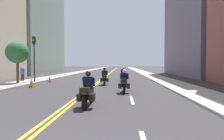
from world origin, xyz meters
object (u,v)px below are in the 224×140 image
Objects in this scene: traffic_light_near at (34,51)px; traffic_cone_2 at (32,83)px; motorcycle_3 at (124,75)px; traffic_cone_1 at (31,83)px; motorcycle_2 at (105,78)px; traffic_cone_0 at (50,79)px; pedestrian_0 at (23,74)px; street_tree_0 at (17,53)px; motorcycle_0 at (88,92)px; motorcycle_1 at (124,83)px.

traffic_cone_2 is at bearing -67.90° from traffic_light_near.
motorcycle_3 is 2.92× the size of traffic_cone_2.
traffic_cone_1 is (-8.04, -6.23, -0.32)m from motorcycle_3.
traffic_light_near is (-7.43, 1.58, 2.66)m from motorcycle_2.
traffic_light_near is at bearing 112.10° from traffic_cone_2.
traffic_cone_0 is 0.43× the size of pedestrian_0.
traffic_cone_0 is 4.21m from street_tree_0.
motorcycle_0 is 13.19m from traffic_cone_0.
traffic_cone_0 is 1.00× the size of traffic_cone_1.
motorcycle_0 is 12.91m from street_tree_0.
motorcycle_0 is 15.36m from pedestrian_0.
traffic_cone_0 is 3.32m from pedestrian_0.
traffic_cone_2 is (0.25, -0.37, 0.03)m from traffic_cone_1.
traffic_cone_2 is 4.89m from traffic_light_near.
traffic_cone_2 is at bearing -164.20° from motorcycle_2.
pedestrian_0 is (-11.26, 7.69, 0.23)m from motorcycle_1.
motorcycle_1 is 13.63m from pedestrian_0.
traffic_cone_2 is 6.24m from pedestrian_0.
street_tree_0 is at bearing 156.59° from motorcycle_1.
traffic_cone_1 is at bearing -168.07° from motorcycle_2.
street_tree_0 is at bearing 138.43° from traffic_cone_1.
motorcycle_1 is 9.17m from motorcycle_3.
traffic_light_near reaches higher than motorcycle_3.
street_tree_0 is at bearing -113.12° from pedestrian_0.
traffic_cone_1 is (0.02, -4.31, 0.00)m from traffic_cone_0.
traffic_cone_2 is 4.44m from street_tree_0.
traffic_cone_0 is (-6.24, 2.63, -0.29)m from motorcycle_2.
motorcycle_0 is at bearing -100.35° from motorcycle_3.
motorcycle_1 is 11.70m from street_tree_0.
motorcycle_2 is at bearing 92.25° from motorcycle_0.
motorcycle_2 is (-0.03, 8.98, -0.01)m from motorcycle_0.
motorcycle_2 is at bearing 19.02° from traffic_cone_2.
pedestrian_0 reaches higher than traffic_cone_1.
motorcycle_3 is 10.07m from traffic_light_near.
motorcycle_1 is at bearing -42.18° from traffic_cone_0.
street_tree_0 is at bearing 136.64° from traffic_cone_2.
pedestrian_0 is at bearing 144.09° from traffic_light_near.
motorcycle_3 is at bearing 17.83° from traffic_light_near.
street_tree_0 is (-8.56, 9.35, 2.41)m from motorcycle_0.
motorcycle_0 is at bearing -47.54° from street_tree_0.
traffic_cone_1 is 4.12m from street_tree_0.
traffic_light_near is (-9.26, -2.98, 2.63)m from motorcycle_3.
motorcycle_3 is 11.41m from pedestrian_0.
pedestrian_0 is at bearing 148.14° from motorcycle_1.
traffic_light_near reaches higher than traffic_cone_1.
motorcycle_0 reaches higher than traffic_cone_2.
pedestrian_0 reaches higher than traffic_cone_2.
traffic_cone_0 is 3.35m from traffic_light_near.
street_tree_0 is (-1.10, -1.20, -0.24)m from traffic_light_near.
motorcycle_3 is at bearing -35.29° from pedestrian_0.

